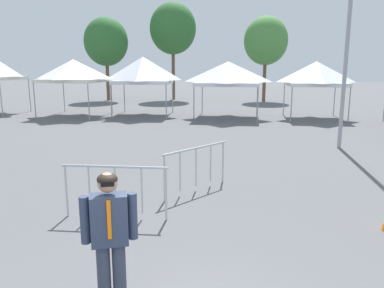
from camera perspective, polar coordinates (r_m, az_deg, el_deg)
canopy_tent_behind_left at (r=23.63m, az=-17.37°, el=10.45°), size 3.54×3.54×3.30m
canopy_tent_behind_center at (r=23.02m, az=-7.36°, el=10.94°), size 3.52×3.52×3.46m
canopy_tent_center at (r=21.96m, az=5.44°, el=10.50°), size 3.63×3.63×3.18m
canopy_tent_far_right at (r=22.55m, az=18.13°, el=10.01°), size 3.23×3.23×3.18m
person_foreground at (r=4.64m, az=-12.23°, el=-13.15°), size 0.61×0.37×1.78m
tree_behind_tents_right at (r=33.73m, az=-12.78°, el=14.73°), size 3.65×3.65×6.92m
tree_behind_tents_center at (r=32.96m, az=11.03°, el=14.96°), size 3.59×3.59×6.93m
tree_behind_tents_left at (r=34.01m, az=-2.89°, el=16.92°), size 3.96×3.96×8.24m
crowd_barrier_mid_lot at (r=9.01m, az=0.59°, el=-2.46°), size 1.29×1.72×1.08m
crowd_barrier_near_person at (r=7.55m, az=-11.48°, el=-5.54°), size 2.10×0.14×1.08m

